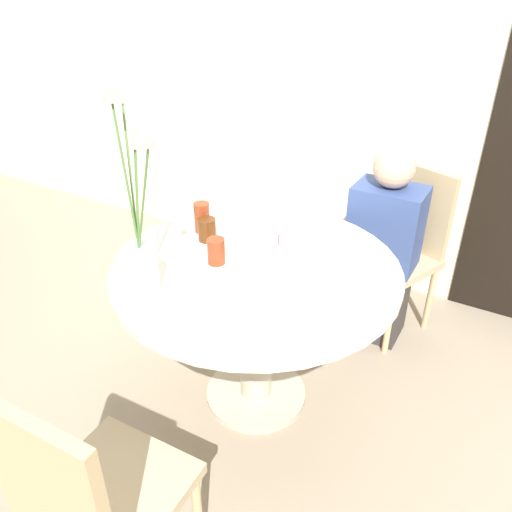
{
  "coord_description": "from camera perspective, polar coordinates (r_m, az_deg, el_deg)",
  "views": [
    {
      "loc": [
        0.87,
        -1.49,
        1.76
      ],
      "look_at": [
        0.0,
        0.0,
        0.77
      ],
      "focal_mm": 35.0,
      "sensor_mm": 36.0,
      "label": 1
    }
  ],
  "objects": [
    {
      "name": "drink_glass_1",
      "position": [
        2.0,
        -4.57,
        0.56
      ],
      "size": [
        0.07,
        0.07,
        0.11
      ],
      "color": "maroon",
      "rests_on": "dining_table"
    },
    {
      "name": "wall_back",
      "position": [
        2.97,
        13.67,
        20.29
      ],
      "size": [
        8.0,
        0.05,
        2.6
      ],
      "color": "beige",
      "rests_on": "ground_plane"
    },
    {
      "name": "person_boy",
      "position": [
        2.64,
        14.21,
        0.35
      ],
      "size": [
        0.34,
        0.24,
        1.06
      ],
      "color": "#383333",
      "rests_on": "ground_plane"
    },
    {
      "name": "side_plate",
      "position": [
        1.77,
        -7.23,
        -5.83
      ],
      "size": [
        0.19,
        0.19,
        0.01
      ],
      "color": "white",
      "rests_on": "dining_table"
    },
    {
      "name": "ground_plane",
      "position": [
        2.47,
        0.0,
        -15.59
      ],
      "size": [
        16.0,
        16.0,
        0.0
      ],
      "primitive_type": "plane",
      "color": "gray"
    },
    {
      "name": "birthday_cake",
      "position": [
        1.98,
        2.56,
        0.07
      ],
      "size": [
        0.24,
        0.24,
        0.14
      ],
      "color": "white",
      "rests_on": "dining_table"
    },
    {
      "name": "dining_table",
      "position": [
        2.09,
        0.0,
        -4.41
      ],
      "size": [
        1.17,
        1.17,
        0.73
      ],
      "color": "silver",
      "rests_on": "ground_plane"
    },
    {
      "name": "chair_right_flank",
      "position": [
        1.6,
        -18.5,
        -24.49
      ],
      "size": [
        0.41,
        0.41,
        0.9
      ],
      "rotation": [
        0.0,
        0.0,
        3.18
      ],
      "color": "tan",
      "rests_on": "ground_plane"
    },
    {
      "name": "chair_far_back",
      "position": [
        2.75,
        16.35,
        1.47
      ],
      "size": [
        0.52,
        0.52,
        0.9
      ],
      "rotation": [
        0.0,
        0.0,
        -0.39
      ],
      "color": "tan",
      "rests_on": "ground_plane"
    },
    {
      "name": "drink_glass_2",
      "position": [
        2.18,
        -5.62,
        3.03
      ],
      "size": [
        0.08,
        0.08,
        0.1
      ],
      "color": "#51280F",
      "rests_on": "dining_table"
    },
    {
      "name": "drink_glass_0",
      "position": [
        2.25,
        -6.19,
        4.4
      ],
      "size": [
        0.07,
        0.07,
        0.14
      ],
      "color": "maroon",
      "rests_on": "dining_table"
    },
    {
      "name": "flower_vase",
      "position": [
        1.81,
        -13.19,
        1.19
      ],
      "size": [
        0.29,
        0.21,
        0.74
      ],
      "color": "silver",
      "rests_on": "dining_table"
    }
  ]
}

